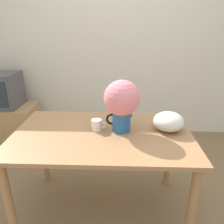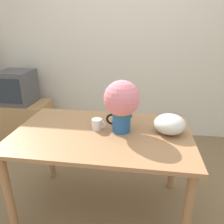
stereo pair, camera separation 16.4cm
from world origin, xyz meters
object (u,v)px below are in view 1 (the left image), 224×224
object	(u,v)px
coffee_mug	(97,125)
tv_set	(2,90)
flower_vase	(122,102)
white_bowl	(169,121)

from	to	relation	value
coffee_mug	tv_set	xyz separation A→B (m)	(-1.35, 1.14, -0.06)
coffee_mug	tv_set	bearing A→B (deg)	139.76
flower_vase	tv_set	size ratio (longest dim) A/B	0.89
flower_vase	coffee_mug	size ratio (longest dim) A/B	3.57
tv_set	coffee_mug	bearing A→B (deg)	-40.24
flower_vase	white_bowl	world-z (taller)	flower_vase
tv_set	white_bowl	bearing A→B (deg)	-30.58
coffee_mug	flower_vase	bearing A→B (deg)	0.53
flower_vase	coffee_mug	world-z (taller)	flower_vase
flower_vase	coffee_mug	distance (m)	0.26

